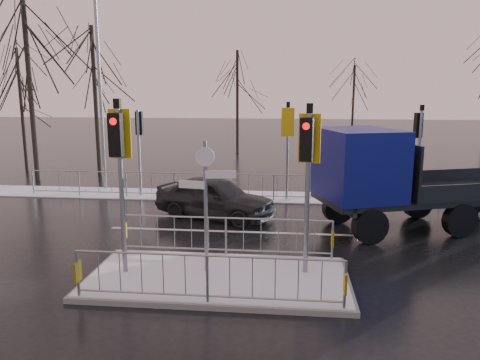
# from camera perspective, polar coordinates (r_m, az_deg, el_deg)

# --- Properties ---
(ground) EXTENTS (120.00, 120.00, 0.00)m
(ground) POSITION_cam_1_polar(r_m,az_deg,el_deg) (11.04, -2.69, -12.19)
(ground) COLOR black
(ground) RESTS_ON ground
(snow_verge) EXTENTS (30.00, 2.00, 0.04)m
(snow_verge) POSITION_cam_1_polar(r_m,az_deg,el_deg) (19.19, 1.19, -2.01)
(snow_verge) COLOR white
(snow_verge) RESTS_ON ground
(lane_markings) EXTENTS (8.00, 11.38, 0.01)m
(lane_markings) POSITION_cam_1_polar(r_m,az_deg,el_deg) (10.74, -2.96, -12.87)
(lane_markings) COLOR silver
(lane_markings) RESTS_ON ground
(traffic_island) EXTENTS (6.00, 3.04, 4.15)m
(traffic_island) POSITION_cam_1_polar(r_m,az_deg,el_deg) (10.91, -2.76, -10.28)
(traffic_island) COLOR slate
(traffic_island) RESTS_ON ground
(far_kerb_fixtures) EXTENTS (18.00, 0.65, 3.83)m
(far_kerb_fixtures) POSITION_cam_1_polar(r_m,az_deg,el_deg) (18.47, 1.98, 0.64)
(far_kerb_fixtures) COLOR gray
(far_kerb_fixtures) RESTS_ON ground
(car_far_lane) EXTENTS (4.50, 3.11, 1.42)m
(car_far_lane) POSITION_cam_1_polar(r_m,az_deg,el_deg) (16.01, -3.10, -2.12)
(car_far_lane) COLOR black
(car_far_lane) RESTS_ON ground
(flatbed_truck) EXTENTS (7.30, 4.53, 3.18)m
(flatbed_truck) POSITION_cam_1_polar(r_m,az_deg,el_deg) (15.04, 17.53, 0.33)
(flatbed_truck) COLOR black
(flatbed_truck) RESTS_ON ground
(tree_near_a) EXTENTS (4.75, 4.75, 8.97)m
(tree_near_a) POSITION_cam_1_polar(r_m,az_deg,el_deg) (24.31, -24.55, 14.23)
(tree_near_a) COLOR black
(tree_near_a) RESTS_ON ground
(tree_near_b) EXTENTS (4.00, 4.00, 7.55)m
(tree_near_b) POSITION_cam_1_polar(r_m,az_deg,el_deg) (24.49, -17.39, 12.41)
(tree_near_b) COLOR black
(tree_near_b) RESTS_ON ground
(tree_near_c) EXTENTS (3.50, 3.50, 6.61)m
(tree_near_c) POSITION_cam_1_polar(r_m,az_deg,el_deg) (27.41, -25.28, 10.33)
(tree_near_c) COLOR black
(tree_near_c) RESTS_ON ground
(tree_far_a) EXTENTS (3.75, 3.75, 7.08)m
(tree_far_a) POSITION_cam_1_polar(r_m,az_deg,el_deg) (32.23, -0.33, 11.89)
(tree_far_a) COLOR black
(tree_far_a) RESTS_ON ground
(tree_far_b) EXTENTS (3.25, 3.25, 6.14)m
(tree_far_b) POSITION_cam_1_polar(r_m,az_deg,el_deg) (34.31, 13.69, 10.46)
(tree_far_b) COLOR black
(tree_far_b) RESTS_ON ground
(street_lamp_left) EXTENTS (1.25, 0.18, 8.20)m
(street_lamp_left) POSITION_cam_1_polar(r_m,az_deg,el_deg) (21.10, -16.55, 10.98)
(street_lamp_left) COLOR gray
(street_lamp_left) RESTS_ON ground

